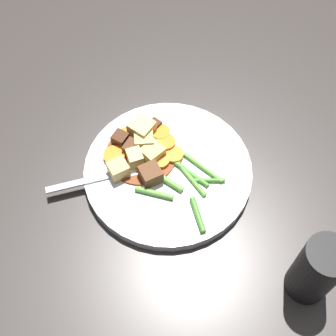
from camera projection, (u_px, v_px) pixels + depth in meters
ground_plane at (168, 174)px, 0.69m from camera, size 3.00×3.00×0.00m
dinner_plate at (168, 171)px, 0.68m from camera, size 0.25×0.25×0.02m
stew_sauce at (141, 154)px, 0.68m from camera, size 0.11×0.11×0.00m
carrot_slice_0 at (174, 155)px, 0.68m from camera, size 0.04×0.04×0.01m
carrot_slice_1 at (166, 143)px, 0.69m from camera, size 0.03×0.03×0.01m
carrot_slice_2 at (160, 161)px, 0.68m from camera, size 0.04×0.04×0.01m
carrot_slice_3 at (114, 156)px, 0.68m from camera, size 0.04×0.04×0.01m
carrot_slice_4 at (156, 142)px, 0.69m from camera, size 0.04×0.04×0.01m
carrot_slice_5 at (160, 133)px, 0.70m from camera, size 0.04×0.04×0.01m
carrot_slice_6 at (130, 135)px, 0.70m from camera, size 0.04×0.04×0.01m
potato_chunk_0 at (118, 169)px, 0.66m from camera, size 0.03×0.03×0.02m
potato_chunk_1 at (144, 139)px, 0.69m from camera, size 0.04×0.04×0.02m
potato_chunk_2 at (135, 158)px, 0.67m from camera, size 0.03×0.03×0.02m
potato_chunk_3 at (152, 154)px, 0.67m from camera, size 0.03×0.03×0.02m
potato_chunk_4 at (142, 130)px, 0.69m from camera, size 0.04×0.04×0.03m
meat_chunk_0 at (151, 174)px, 0.65m from camera, size 0.04×0.04×0.02m
meat_chunk_1 at (132, 148)px, 0.68m from camera, size 0.03×0.03×0.02m
meat_chunk_2 at (120, 139)px, 0.69m from camera, size 0.03×0.03×0.02m
meat_chunk_3 at (153, 127)px, 0.70m from camera, size 0.02×0.02×0.02m
green_bean_0 at (159, 176)px, 0.66m from camera, size 0.09×0.02×0.01m
green_bean_1 at (154, 193)px, 0.65m from camera, size 0.06×0.03×0.01m
green_bean_2 at (208, 180)px, 0.66m from camera, size 0.04×0.04×0.01m
green_bean_3 at (198, 215)px, 0.63m from camera, size 0.05×0.04×0.01m
green_bean_4 at (203, 168)px, 0.67m from camera, size 0.07×0.01×0.01m
green_bean_5 at (190, 173)px, 0.66m from camera, size 0.07×0.01×0.01m
green_bean_6 at (191, 179)px, 0.66m from camera, size 0.07×0.02×0.01m
fork at (109, 176)px, 0.66m from camera, size 0.11×0.16×0.00m
pepper_mill at (316, 270)px, 0.55m from camera, size 0.05×0.05×0.11m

